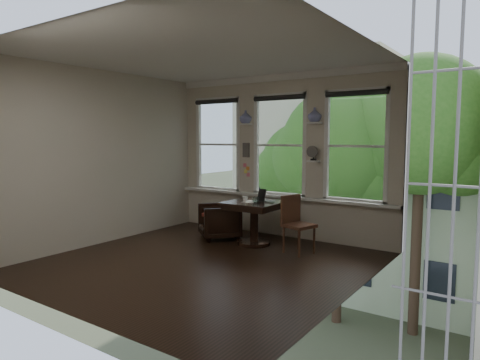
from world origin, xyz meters
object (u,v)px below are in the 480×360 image
Objects in this scene: side_chair_right at (299,225)px; mug at (245,199)px; laptop at (266,201)px; armchair_left at (219,221)px; table at (254,223)px.

mug is (-1.02, -0.02, 0.34)m from side_chair_right.
laptop is at bearing 96.72° from side_chair_right.
armchair_left is 1.67m from side_chair_right.
armchair_left is at bearing 171.27° from mug.
mug is at bearing -142.75° from laptop.
armchair_left is 0.81m from mug.
laptop is (-0.70, 0.12, 0.30)m from side_chair_right.
side_chair_right is at bearing -3.78° from table.
laptop is 3.21× the size of mug.
table reaches higher than armchair_left.
laptop reaches higher than table.
table is 2.75× the size of laptop.
mug is at bearing 108.01° from side_chair_right.
side_chair_right reaches higher than table.
mug reaches higher than table.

